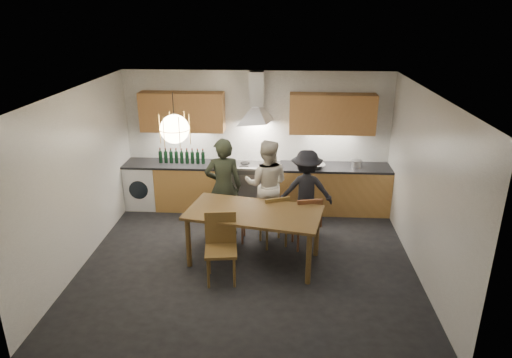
# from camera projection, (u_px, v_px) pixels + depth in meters

# --- Properties ---
(ground) EXTENTS (5.00, 5.00, 0.00)m
(ground) POSITION_uv_depth(u_px,v_px,m) (248.00, 260.00, 7.05)
(ground) COLOR black
(ground) RESTS_ON ground
(room_shell) EXTENTS (5.02, 4.52, 2.61)m
(room_shell) POSITION_uv_depth(u_px,v_px,m) (248.00, 155.00, 6.45)
(room_shell) COLOR white
(room_shell) RESTS_ON ground
(counter_run) EXTENTS (5.00, 0.62, 0.90)m
(counter_run) POSITION_uv_depth(u_px,v_px,m) (257.00, 187.00, 8.71)
(counter_run) COLOR tan
(counter_run) RESTS_ON ground
(range_stove) EXTENTS (0.90, 0.60, 0.92)m
(range_stove) POSITION_uv_depth(u_px,v_px,m) (256.00, 187.00, 8.71)
(range_stove) COLOR silver
(range_stove) RESTS_ON ground
(wall_fixtures) EXTENTS (4.30, 0.54, 1.10)m
(wall_fixtures) POSITION_uv_depth(u_px,v_px,m) (257.00, 112.00, 8.32)
(wall_fixtures) COLOR tan
(wall_fixtures) RESTS_ON ground
(pendant_lamp) EXTENTS (0.43, 0.43, 0.70)m
(pendant_lamp) POSITION_uv_depth(u_px,v_px,m) (175.00, 129.00, 6.27)
(pendant_lamp) COLOR black
(pendant_lamp) RESTS_ON ground
(dining_table) EXTENTS (2.13, 1.36, 0.83)m
(dining_table) POSITION_uv_depth(u_px,v_px,m) (254.00, 217.00, 6.80)
(dining_table) COLOR brown
(dining_table) RESTS_ON ground
(chair_back_left) EXTENTS (0.38, 0.38, 0.82)m
(chair_back_left) POSITION_uv_depth(u_px,v_px,m) (233.00, 216.00, 7.45)
(chair_back_left) COLOR brown
(chair_back_left) RESTS_ON ground
(chair_back_mid) EXTENTS (0.52, 0.52, 0.89)m
(chair_back_mid) POSITION_uv_depth(u_px,v_px,m) (275.00, 218.00, 7.30)
(chair_back_mid) COLOR brown
(chair_back_mid) RESTS_ON ground
(chair_back_right) EXTENTS (0.49, 0.49, 0.90)m
(chair_back_right) POSITION_uv_depth(u_px,v_px,m) (307.00, 219.00, 7.23)
(chair_back_right) COLOR brown
(chair_back_right) RESTS_ON ground
(chair_front) EXTENTS (0.50, 0.50, 0.98)m
(chair_front) POSITION_uv_depth(u_px,v_px,m) (221.00, 242.00, 6.43)
(chair_front) COLOR brown
(chair_front) RESTS_ON ground
(person_left) EXTENTS (0.68, 0.50, 1.70)m
(person_left) POSITION_uv_depth(u_px,v_px,m) (223.00, 187.00, 7.63)
(person_left) COLOR black
(person_left) RESTS_ON ground
(person_mid) EXTENTS (0.82, 0.67, 1.59)m
(person_mid) POSITION_uv_depth(u_px,v_px,m) (267.00, 184.00, 7.89)
(person_mid) COLOR beige
(person_mid) RESTS_ON ground
(person_right) EXTENTS (0.95, 0.57, 1.44)m
(person_right) POSITION_uv_depth(u_px,v_px,m) (306.00, 190.00, 7.84)
(person_right) COLOR black
(person_right) RESTS_ON ground
(mixing_bowl) EXTENTS (0.42, 0.42, 0.09)m
(mixing_bowl) POSITION_uv_depth(u_px,v_px,m) (315.00, 165.00, 8.38)
(mixing_bowl) COLOR #B7B7BB
(mixing_bowl) RESTS_ON counter_run
(stock_pot) EXTENTS (0.20, 0.20, 0.13)m
(stock_pot) POSITION_uv_depth(u_px,v_px,m) (356.00, 164.00, 8.39)
(stock_pot) COLOR silver
(stock_pot) RESTS_ON counter_run
(wine_bottles) EXTENTS (0.88, 0.07, 0.29)m
(wine_bottles) POSITION_uv_depth(u_px,v_px,m) (182.00, 156.00, 8.59)
(wine_bottles) COLOR black
(wine_bottles) RESTS_ON counter_run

